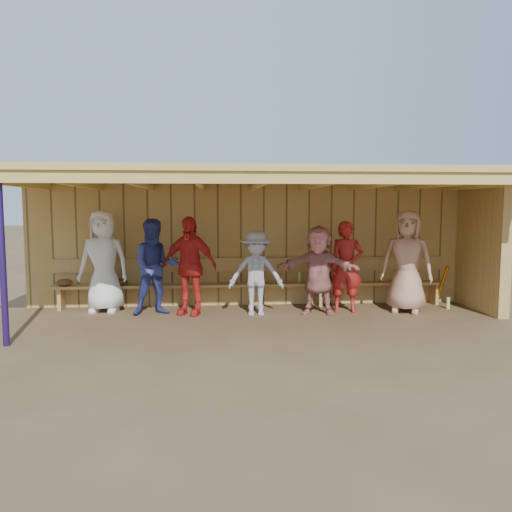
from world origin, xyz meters
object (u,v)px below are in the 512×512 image
Objects in this scene: player_c at (155,267)px; player_e at (256,273)px; player_g at (346,267)px; player_b at (104,261)px; bench at (253,279)px; player_f at (318,270)px; player_d at (189,266)px; player_h at (407,261)px.

player_c is 1.79m from player_e.
player_g is (3.44, -0.04, -0.02)m from player_c.
player_b is 1.01m from player_c.
player_g reaches higher than player_e.
player_b reaches higher than bench.
player_b is 3.89m from player_f.
player_d is 2.30m from player_f.
player_f is at bearing 17.18° from player_d.
player_b is 1.24× the size of player_e.
player_g reaches higher than bench.
player_b is 0.24× the size of bench.
player_h is (1.63, 0.04, 0.14)m from player_f.
player_f reaches higher than bench.
player_h reaches higher than player_d.
player_b is 4.42m from player_g.
player_d is 0.23× the size of bench.
player_b is at bearing 172.99° from player_e.
player_f is 1.40m from bench.
player_c is 2.90m from player_f.
player_c reaches higher than player_g.
player_g is (4.41, -0.34, -0.10)m from player_b.
player_d is at bearing 175.95° from player_e.
player_d is 1.05× the size of player_g.
player_g is at bearing 32.84° from player_f.
player_b is 1.06× the size of player_d.
player_e is at bearing -2.74° from player_b.
player_b is 1.09× the size of player_c.
player_e is (2.74, -0.49, -0.18)m from player_b.
player_h is at bearing -16.02° from player_c.
player_b is 5.51m from player_h.
player_c is 1.14× the size of player_e.
player_b is at bearing -173.65° from bench.
player_c is 3.44m from player_g.
player_d reaches higher than bench.
player_b reaches higher than player_e.
player_d is at bearing -151.29° from bench.
player_b is 1.60m from player_d.
player_d is at bearing -172.56° from player_g.
player_f is 0.21× the size of bench.
player_c is 0.92× the size of player_h.
player_e is at bearing 13.83° from player_d.
bench is at bearing 166.17° from player_g.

